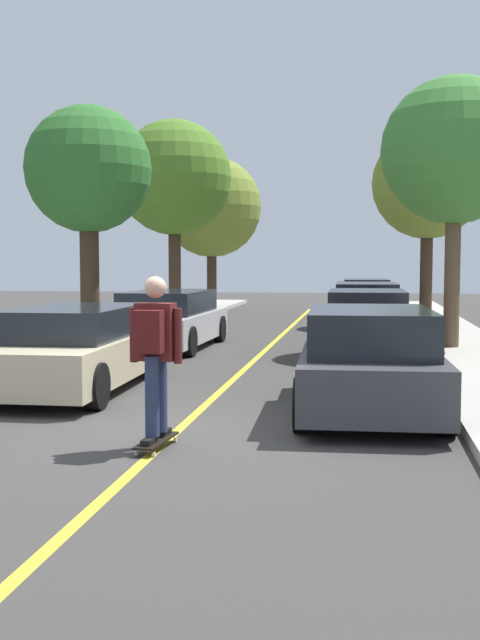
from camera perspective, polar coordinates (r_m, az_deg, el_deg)
ground at (r=9.24m, az=-4.76°, el=-8.18°), size 80.00×80.00×0.00m
center_line at (r=13.10m, az=-0.62°, el=-4.44°), size 0.12×39.20×0.01m
parked_car_left_nearest at (r=12.42m, az=-11.75°, el=-2.04°), size 1.92×4.48×1.28m
parked_car_left_near at (r=18.05m, az=-5.14°, el=0.04°), size 2.01×4.54×1.31m
parked_car_right_nearest at (r=10.45m, az=9.32°, el=-3.01°), size 1.95×4.11×1.38m
parked_car_right_near at (r=16.51m, az=9.16°, el=-0.31°), size 1.86×4.23×1.39m
parked_car_right_far at (r=22.46m, az=9.09°, el=0.89°), size 2.08×4.65×1.37m
parked_car_right_farthest at (r=28.35m, az=9.05°, el=1.57°), size 1.96×4.57×1.35m
street_tree_left_nearest at (r=18.42m, az=-10.91°, el=10.47°), size 2.86×2.86×5.34m
street_tree_left_near at (r=26.35m, az=-4.78°, el=10.16°), size 3.77×3.77×6.46m
street_tree_left_far at (r=32.59m, az=-2.07°, el=8.12°), size 4.09×4.09×6.08m
street_tree_right_nearest at (r=17.69m, az=15.25°, el=11.64°), size 3.12×3.12×5.75m
street_tree_right_near at (r=24.72m, az=13.40°, el=9.50°), size 3.33×3.33×5.84m
fire_hydrant at (r=14.60m, az=-14.87°, el=-1.77°), size 0.20×0.20×0.70m
skateboard at (r=8.52m, az=-6.05°, el=-8.67°), size 0.30×0.86×0.10m
skateboarder at (r=8.32m, az=-6.19°, el=-2.00°), size 0.59×0.71×1.73m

